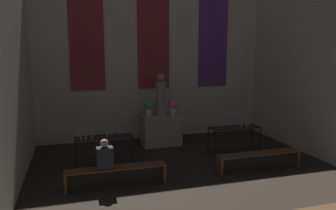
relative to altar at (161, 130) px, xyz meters
name	(u,v)px	position (x,y,z in m)	size (l,w,h in m)	color
wall_back	(153,59)	(0.00, 1.03, 2.26)	(8.07, 0.16, 5.45)	beige
altar	(161,130)	(0.00, 0.00, 0.00)	(1.23, 0.75, 0.98)	gray
statue	(161,96)	(0.00, 0.00, 1.10)	(0.34, 0.34, 1.33)	gray
flower_vase_left	(149,106)	(-0.40, 0.00, 0.79)	(0.32, 0.32, 0.51)	beige
flower_vase_right	(173,105)	(0.40, 0.00, 0.79)	(0.32, 0.32, 0.51)	beige
candle_rack_left	(104,140)	(-1.95, -1.32, 0.19)	(1.56, 0.52, 0.95)	black
candle_rack_right	(235,130)	(1.95, -1.31, 0.19)	(1.56, 0.52, 0.94)	black
pew_back_left	(116,172)	(-1.84, -2.88, -0.15)	(2.28, 0.36, 0.45)	brown
pew_back_right	(259,157)	(1.84, -2.88, -0.15)	(2.28, 0.36, 0.45)	brown
person_seated	(105,156)	(-2.08, -2.88, 0.25)	(0.36, 0.24, 0.68)	#282D38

